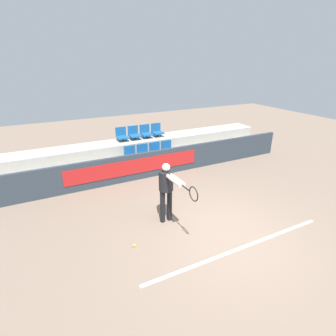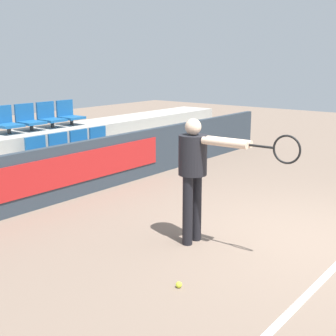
% 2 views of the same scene
% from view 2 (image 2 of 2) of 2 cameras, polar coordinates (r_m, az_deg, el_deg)
% --- Properties ---
extents(ground_plane, '(30.00, 30.00, 0.00)m').
position_cam_2_polar(ground_plane, '(6.49, 16.56, -8.32)').
color(ground_plane, '#7A6656').
extents(barrier_wall, '(11.07, 0.14, 0.94)m').
position_cam_2_polar(barrier_wall, '(8.45, -8.45, 0.44)').
color(barrier_wall, '#2D3842').
rests_on(barrier_wall, ground).
extents(bleacher_tier_front, '(10.67, 0.97, 0.48)m').
position_cam_2_polar(bleacher_tier_front, '(8.93, -10.81, -0.50)').
color(bleacher_tier_front, '#ADA89E').
rests_on(bleacher_tier_front, ground).
extents(bleacher_tier_middle, '(10.67, 0.97, 0.96)m').
position_cam_2_polar(bleacher_tier_middle, '(9.62, -14.71, 1.75)').
color(bleacher_tier_middle, '#ADA89E').
rests_on(bleacher_tier_middle, ground).
extents(stadium_chair_0, '(0.42, 0.45, 0.51)m').
position_cam_2_polar(stadium_chair_0, '(8.47, -15.28, 1.69)').
color(stadium_chair_0, '#333333').
rests_on(stadium_chair_0, bleacher_tier_front).
extents(stadium_chair_1, '(0.42, 0.45, 0.51)m').
position_cam_2_polar(stadium_chair_1, '(8.77, -12.68, 2.22)').
color(stadium_chair_1, '#333333').
rests_on(stadium_chair_1, bleacher_tier_front).
extents(stadium_chair_2, '(0.42, 0.45, 0.51)m').
position_cam_2_polar(stadium_chair_2, '(9.09, -10.26, 2.71)').
color(stadium_chair_2, '#333333').
rests_on(stadium_chair_2, bleacher_tier_front).
extents(stadium_chair_3, '(0.42, 0.45, 0.51)m').
position_cam_2_polar(stadium_chair_3, '(9.42, -8.00, 3.17)').
color(stadium_chair_3, '#333333').
rests_on(stadium_chair_3, bleacher_tier_front).
extents(stadium_chair_4, '(0.42, 0.45, 0.51)m').
position_cam_2_polar(stadium_chair_4, '(9.19, -19.14, 5.34)').
color(stadium_chair_4, '#333333').
rests_on(stadium_chair_4, bleacher_tier_middle).
extents(stadium_chair_5, '(0.42, 0.45, 0.51)m').
position_cam_2_polar(stadium_chair_5, '(9.46, -16.60, 5.73)').
color(stadium_chair_5, '#333333').
rests_on(stadium_chair_5, bleacher_tier_middle).
extents(stadium_chair_6, '(0.42, 0.45, 0.51)m').
position_cam_2_polar(stadium_chair_6, '(9.76, -14.22, 6.09)').
color(stadium_chair_6, '#333333').
rests_on(stadium_chair_6, bleacher_tier_middle).
extents(stadium_chair_7, '(0.42, 0.45, 0.51)m').
position_cam_2_polar(stadium_chair_7, '(10.07, -11.97, 6.42)').
color(stadium_chair_7, '#333333').
rests_on(stadium_chair_7, bleacher_tier_middle).
extents(tennis_player, '(0.36, 1.56, 1.61)m').
position_cam_2_polar(tennis_player, '(5.81, 3.58, 0.19)').
color(tennis_player, black).
rests_on(tennis_player, ground).
extents(tennis_ball, '(0.07, 0.07, 0.07)m').
position_cam_2_polar(tennis_ball, '(5.00, 1.33, -14.03)').
color(tennis_ball, '#CCDB33').
rests_on(tennis_ball, ground).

